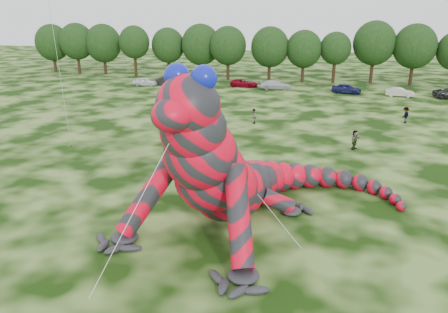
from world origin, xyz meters
TOP-DOWN VIEW (x-y plane):
  - ground at (0.00, 0.00)m, footprint 240.00×240.00m
  - inflatable_gecko at (-4.86, 2.99)m, footprint 21.07×23.13m
  - tree_0 at (-54.56, 59.23)m, footprint 6.91×6.22m
  - tree_1 at (-48.36, 58.05)m, footprint 6.74×6.07m
  - tree_2 at (-43.02, 58.76)m, footprint 7.04×6.34m
  - tree_3 at (-35.72, 57.07)m, footprint 5.81×5.23m
  - tree_4 at (-29.64, 58.71)m, footprint 6.22×5.60m
  - tree_5 at (-23.12, 58.44)m, footprint 7.16×6.44m
  - tree_6 at (-17.56, 56.68)m, footprint 6.52×5.86m
  - tree_7 at (-10.08, 56.80)m, footprint 6.68×6.01m
  - tree_8 at (-4.22, 56.99)m, footprint 6.14×5.53m
  - tree_9 at (1.06, 57.35)m, footprint 5.27×4.74m
  - tree_10 at (7.40, 58.58)m, footprint 7.09×6.38m
  - tree_11 at (13.79, 58.20)m, footprint 7.01×6.31m
  - car_0 at (-29.64, 47.11)m, footprint 4.11×1.71m
  - car_1 at (-25.99, 48.73)m, footprint 4.69×2.30m
  - car_2 at (-13.22, 49.79)m, footprint 4.71×2.34m
  - car_3 at (-7.91, 48.62)m, footprint 5.26×2.78m
  - car_4 at (3.03, 47.43)m, footprint 4.66×2.62m
  - car_5 at (10.61, 46.59)m, footprint 4.11×1.82m
  - spectator_5 at (2.93, 18.43)m, footprint 1.23×1.69m
  - spectator_2 at (8.89, 29.85)m, footprint 1.25×1.34m
  - spectator_4 at (-20.75, 32.27)m, footprint 0.89×0.90m
  - spectator_0 at (-10.64, 21.65)m, footprint 0.75×0.69m
  - spectator_1 at (-7.58, 25.66)m, footprint 0.73×0.89m

SIDE VIEW (x-z plane):
  - ground at x=0.00m, z-range 0.00..0.00m
  - car_2 at x=-13.22m, z-range 0.00..1.28m
  - car_5 at x=10.61m, z-range 0.00..1.31m
  - car_0 at x=-29.64m, z-range 0.00..1.39m
  - car_3 at x=-7.91m, z-range 0.00..1.45m
  - car_1 at x=-25.99m, z-range 0.00..1.48m
  - car_4 at x=3.03m, z-range 0.00..1.50m
  - spectator_4 at x=-20.75m, z-range 0.00..1.57m
  - spectator_1 at x=-7.58m, z-range 0.00..1.67m
  - spectator_0 at x=-10.64m, z-range 0.00..1.72m
  - spectator_5 at x=2.93m, z-range 0.00..1.77m
  - spectator_2 at x=8.89m, z-range 0.00..1.81m
  - tree_9 at x=1.06m, z-range 0.00..8.68m
  - tree_8 at x=-4.22m, z-range 0.00..8.94m
  - tree_4 at x=-29.64m, z-range 0.00..9.06m
  - tree_3 at x=-35.72m, z-range 0.00..9.44m
  - tree_7 at x=-10.08m, z-range 0.00..9.48m
  - tree_6 at x=-17.56m, z-range 0.00..9.49m
  - tree_0 at x=-54.56m, z-range 0.00..9.51m
  - tree_2 at x=-43.02m, z-range 0.00..9.64m
  - inflatable_gecko at x=-4.86m, z-range 0.00..9.66m
  - tree_5 at x=-23.12m, z-range 0.00..9.80m
  - tree_1 at x=-48.36m, z-range 0.00..9.81m
  - tree_11 at x=13.79m, z-range 0.00..10.07m
  - tree_10 at x=7.40m, z-range 0.00..10.50m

